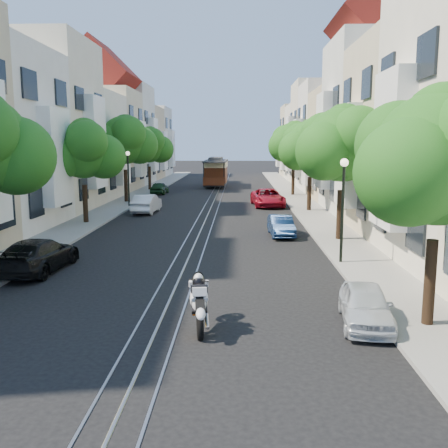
# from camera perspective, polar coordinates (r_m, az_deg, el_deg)

# --- Properties ---
(ground) EXTENTS (200.00, 200.00, 0.00)m
(ground) POSITION_cam_1_polar(r_m,az_deg,el_deg) (44.18, -1.07, 2.86)
(ground) COLOR black
(ground) RESTS_ON ground
(sidewalk_east) EXTENTS (2.50, 80.00, 0.12)m
(sidewalk_east) POSITION_cam_1_polar(r_m,az_deg,el_deg) (44.41, 8.33, 2.88)
(sidewalk_east) COLOR gray
(sidewalk_east) RESTS_ON ground
(sidewalk_west) EXTENTS (2.50, 80.00, 0.12)m
(sidewalk_west) POSITION_cam_1_polar(r_m,az_deg,el_deg) (45.12, -10.31, 2.92)
(sidewalk_west) COLOR gray
(sidewalk_west) RESTS_ON ground
(rail_left) EXTENTS (0.06, 80.00, 0.02)m
(rail_left) POSITION_cam_1_polar(r_m,az_deg,el_deg) (44.21, -1.78, 2.88)
(rail_left) COLOR gray
(rail_left) RESTS_ON ground
(rail_slot) EXTENTS (0.06, 80.00, 0.02)m
(rail_slot) POSITION_cam_1_polar(r_m,az_deg,el_deg) (44.18, -1.07, 2.88)
(rail_slot) COLOR gray
(rail_slot) RESTS_ON ground
(rail_right) EXTENTS (0.06, 80.00, 0.02)m
(rail_right) POSITION_cam_1_polar(r_m,az_deg,el_deg) (44.16, -0.35, 2.87)
(rail_right) COLOR gray
(rail_right) RESTS_ON ground
(lane_line) EXTENTS (0.08, 80.00, 0.01)m
(lane_line) POSITION_cam_1_polar(r_m,az_deg,el_deg) (44.18, -1.07, 2.87)
(lane_line) COLOR tan
(lane_line) RESTS_ON ground
(townhouses_east) EXTENTS (7.75, 72.00, 12.00)m
(townhouses_east) POSITION_cam_1_polar(r_m,az_deg,el_deg) (44.84, 14.45, 9.31)
(townhouses_east) COLOR beige
(townhouses_east) RESTS_ON ground
(townhouses_west) EXTENTS (7.75, 72.00, 11.76)m
(townhouses_west) POSITION_cam_1_polar(r_m,az_deg,el_deg) (45.97, -16.23, 9.09)
(townhouses_west) COLOR silver
(townhouses_west) RESTS_ON ground
(tree_e_a) EXTENTS (4.72, 3.87, 6.27)m
(tree_e_a) POSITION_cam_1_polar(r_m,az_deg,el_deg) (13.82, 23.53, 6.51)
(tree_e_a) COLOR black
(tree_e_a) RESTS_ON ground
(tree_e_b) EXTENTS (4.93, 4.08, 6.68)m
(tree_e_b) POSITION_cam_1_polar(r_m,az_deg,el_deg) (25.35, 13.50, 8.64)
(tree_e_b) COLOR black
(tree_e_b) RESTS_ON ground
(tree_e_c) EXTENTS (4.84, 3.99, 6.52)m
(tree_e_c) POSITION_cam_1_polar(r_m,az_deg,el_deg) (36.20, 9.96, 8.63)
(tree_e_c) COLOR black
(tree_e_c) RESTS_ON ground
(tree_e_d) EXTENTS (5.01, 4.16, 6.85)m
(tree_e_d) POSITION_cam_1_polar(r_m,az_deg,el_deg) (47.11, 8.07, 9.10)
(tree_e_d) COLOR black
(tree_e_d) RESTS_ON ground
(tree_w_b) EXTENTS (4.72, 3.87, 6.27)m
(tree_w_b) POSITION_cam_1_polar(r_m,az_deg,el_deg) (31.26, -15.72, 7.99)
(tree_w_b) COLOR black
(tree_w_b) RESTS_ON ground
(tree_w_c) EXTENTS (5.13, 4.28, 7.09)m
(tree_w_c) POSITION_cam_1_polar(r_m,az_deg,el_deg) (41.89, -11.23, 9.29)
(tree_w_c) COLOR black
(tree_w_c) RESTS_ON ground
(tree_w_d) EXTENTS (4.84, 3.99, 6.52)m
(tree_w_d) POSITION_cam_1_polar(r_m,az_deg,el_deg) (52.67, -8.52, 8.80)
(tree_w_d) COLOR black
(tree_w_d) RESTS_ON ground
(lamp_east) EXTENTS (0.32, 0.32, 4.16)m
(lamp_east) POSITION_cam_1_polar(r_m,az_deg,el_deg) (20.39, 13.46, 3.26)
(lamp_east) COLOR black
(lamp_east) RESTS_ON ground
(lamp_west) EXTENTS (0.32, 0.32, 4.16)m
(lamp_west) POSITION_cam_1_polar(r_m,az_deg,el_deg) (38.85, -10.90, 6.04)
(lamp_west) COLOR black
(lamp_west) RESTS_ON ground
(sportbike_rider) EXTENTS (0.61, 2.17, 1.49)m
(sportbike_rider) POSITION_cam_1_polar(r_m,az_deg,el_deg) (13.20, -2.88, -8.57)
(sportbike_rider) COLOR black
(sportbike_rider) RESTS_ON ground
(cable_car) EXTENTS (2.62, 7.95, 3.04)m
(cable_car) POSITION_cam_1_polar(r_m,az_deg,el_deg) (57.13, -0.92, 6.11)
(cable_car) COLOR black
(cable_car) RESTS_ON ground
(parked_car_e_near) EXTENTS (1.68, 3.36, 1.10)m
(parked_car_e_near) POSITION_cam_1_polar(r_m,az_deg,el_deg) (14.16, 15.87, -8.90)
(parked_car_e_near) COLOR silver
(parked_car_e_near) RESTS_ON ground
(parked_car_e_mid) EXTENTS (1.33, 3.37, 1.09)m
(parked_car_e_mid) POSITION_cam_1_polar(r_m,az_deg,el_deg) (26.63, 6.54, -0.20)
(parked_car_e_mid) COLOR #0D1F41
(parked_car_e_mid) RESTS_ON ground
(parked_car_e_far) EXTENTS (2.70, 5.13, 1.38)m
(parked_car_e_far) POSITION_cam_1_polar(r_m,az_deg,el_deg) (39.14, 5.02, 3.03)
(parked_car_e_far) COLOR maroon
(parked_car_e_far) RESTS_ON ground
(parked_car_w_near) EXTENTS (2.11, 4.57, 1.29)m
(parked_car_w_near) POSITION_cam_1_polar(r_m,az_deg,el_deg) (20.37, -20.45, -3.34)
(parked_car_w_near) COLOR black
(parked_car_w_near) RESTS_ON ground
(parked_car_w_mid) EXTENTS (1.58, 4.07, 1.32)m
(parked_car_w_mid) POSITION_cam_1_polar(r_m,az_deg,el_deg) (35.76, -8.85, 2.33)
(parked_car_w_mid) COLOR silver
(parked_car_w_mid) RESTS_ON ground
(parked_car_w_far) EXTENTS (1.53, 3.50, 1.17)m
(parked_car_w_far) POSITION_cam_1_polar(r_m,az_deg,el_deg) (49.00, -7.39, 4.10)
(parked_car_w_far) COLOR #15351B
(parked_car_w_far) RESTS_ON ground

